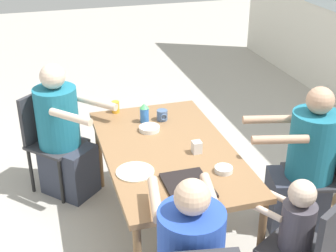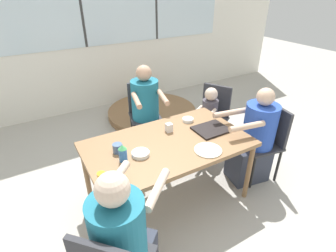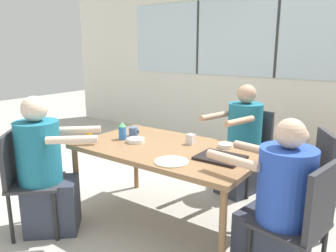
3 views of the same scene
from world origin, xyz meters
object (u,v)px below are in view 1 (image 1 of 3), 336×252
Objects in this scene: chair_for_man_blue_shirt at (48,133)px; bowl_cereal at (149,129)px; coffee_mug at (162,115)px; juice_glass at (116,107)px; milk_carton_small at (197,147)px; chair_for_toddler at (316,247)px; bowl_white_shallow at (224,170)px; person_woman_green_shirt at (305,168)px; chair_for_woman_green_shirt at (327,167)px; person_toddler at (290,247)px; sippy_cup at (144,113)px; person_man_blue_shirt at (63,138)px.

chair_for_man_blue_shirt is 5.48× the size of bowl_cereal.
juice_glass reaches higher than coffee_mug.
bowl_cereal is at bearing -151.41° from milk_carton_small.
bowl_white_shallow is at bearing 87.69° from chair_for_toddler.
person_woman_green_shirt is 1.20m from bowl_cereal.
chair_for_woman_green_shirt is 0.96× the size of person_toddler.
coffee_mug is 0.58× the size of sippy_cup.
chair_for_man_blue_shirt is 2.11m from person_woman_green_shirt.
sippy_cup is at bearing 71.79° from chair_for_woman_green_shirt.
milk_carton_small is (0.58, 0.09, 0.00)m from coffee_mug.
person_man_blue_shirt is 9.66× the size of bowl_white_shallow.
person_man_blue_shirt reaches higher than coffee_mug.
milk_carton_small reaches higher than coffee_mug.
milk_carton_small is (0.98, 0.98, 0.23)m from chair_for_man_blue_shirt.
bowl_cereal is at bearing 100.56° from chair_for_man_blue_shirt.
milk_carton_small is 0.30m from bowl_white_shallow.
coffee_mug is at bearing 117.45° from person_man_blue_shirt.
person_woman_green_shirt is 1.58m from juice_glass.
person_man_blue_shirt is 1.24m from milk_carton_small.
bowl_white_shallow is (1.27, 1.07, 0.20)m from chair_for_man_blue_shirt.
bowl_cereal is (-1.21, -0.56, 0.30)m from person_toddler.
sippy_cup is (-1.51, -0.64, 0.27)m from chair_for_toddler.
bowl_cereal is at bearing 102.87° from person_man_blue_shirt.
bowl_white_shallow is at bearing 87.04° from person_toddler.
chair_for_man_blue_shirt is at bearing 97.21° from person_toddler.
juice_glass is (-0.25, -0.33, 0.01)m from coffee_mug.
person_woman_green_shirt is 1.29m from sippy_cup.
juice_glass is at bearing -142.85° from sippy_cup.
sippy_cup is (0.27, 0.64, 0.27)m from person_man_blue_shirt.
chair_for_man_blue_shirt is at bearing -114.26° from coffee_mug.
sippy_cup reaches higher than coffee_mug.
coffee_mug is (-0.71, -0.90, 0.24)m from person_woman_green_shirt.
juice_glass is at bearing -127.29° from coffee_mug.
person_man_blue_shirt reaches higher than chair_for_woman_green_shirt.
bowl_cereal is (0.16, -0.00, -0.06)m from sippy_cup.
chair_for_man_blue_shirt is 9.90× the size of milk_carton_small.
chair_for_toddler is 1.50m from bowl_cereal.
chair_for_toddler is (0.75, -0.57, 0.00)m from chair_for_woman_green_shirt.
person_man_blue_shirt is 7.30× the size of bowl_cereal.
chair_for_toddler is at bearing 166.80° from person_woman_green_shirt.
chair_for_toddler is at bearing 25.15° from juice_glass.
chair_for_man_blue_shirt is at bearing 96.73° from chair_for_toddler.
milk_carton_small reaches higher than bowl_cereal.
person_woman_green_shirt reaches higher than bowl_white_shallow.
bowl_cereal is (-0.43, -0.23, -0.03)m from milk_carton_small.
milk_carton_small is at bearing 93.94° from chair_for_woman_green_shirt.
juice_glass is at bearing 133.61° from person_man_blue_shirt.
person_woman_green_shirt is 7.27× the size of sippy_cup.
coffee_mug is 0.94× the size of juice_glass.
bowl_white_shallow is (1.15, 0.95, 0.21)m from person_man_blue_shirt.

